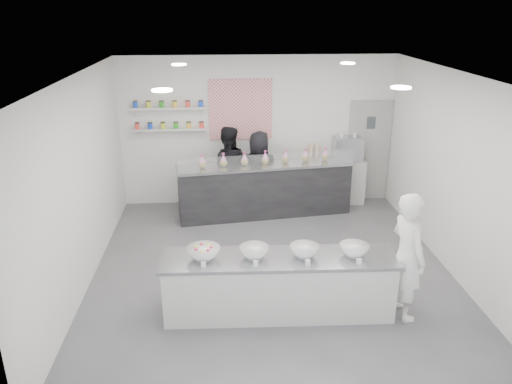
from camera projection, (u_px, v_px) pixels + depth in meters
floor at (272, 271)px, 7.79m from camera, size 6.00×6.00×0.00m
ceiling at (274, 76)px, 6.73m from camera, size 6.00×6.00×0.00m
back_wall at (258, 131)px, 10.06m from camera, size 5.50×0.00×5.50m
left_wall at (81, 185)px, 7.08m from camera, size 0.00×6.00×6.00m
right_wall at (456, 176)px, 7.44m from camera, size 0.00×6.00×6.00m
back_door at (368, 151)px, 10.34m from camera, size 0.88×0.04×2.10m
pattern_panel at (240, 110)px, 9.85m from camera, size 1.25×0.03×1.20m
jar_shelf_lower at (170, 129)px, 9.81m from camera, size 1.45×0.22×0.04m
jar_shelf_upper at (169, 108)px, 9.67m from camera, size 1.45×0.22×0.04m
preserve_jars at (169, 115)px, 9.70m from camera, size 1.45×0.10×0.56m
downlight_0 at (162, 90)px, 5.71m from camera, size 0.24×0.24×0.02m
downlight_1 at (401, 88)px, 5.89m from camera, size 0.24×0.24×0.02m
downlight_2 at (179, 65)px, 8.14m from camera, size 0.24×0.24×0.02m
downlight_3 at (348, 63)px, 8.32m from camera, size 0.24×0.24×0.02m
prep_counter at (279, 285)px, 6.59m from camera, size 3.10×0.79×0.84m
back_bar at (265, 190)px, 9.69m from camera, size 3.43×1.07×1.05m
sneeze_guard at (269, 161)px, 9.19m from camera, size 3.30×0.47×0.29m
espresso_ledge at (333, 181)px, 10.32m from camera, size 1.28×0.41×0.95m
espresso_machine at (347, 148)px, 10.09m from camera, size 0.57×0.40×0.44m
cup_stacks at (313, 152)px, 10.06m from camera, size 0.24×0.24×0.32m
prep_bowls at (279, 252)px, 6.42m from camera, size 2.34×0.55×0.15m
label_cards at (285, 275)px, 5.96m from camera, size 2.01×0.04×0.07m
cookie_bags at (265, 157)px, 9.46m from camera, size 2.54×0.49×0.27m
woman_prep at (407, 256)px, 6.41m from camera, size 0.56×0.71×1.73m
staff_left at (228, 169)px, 9.87m from camera, size 0.87×0.70×1.70m
staff_right at (259, 172)px, 9.82m from camera, size 0.84×0.59×1.62m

